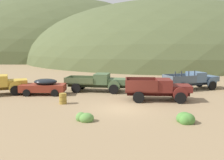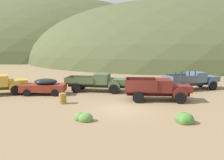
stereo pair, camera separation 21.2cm
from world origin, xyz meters
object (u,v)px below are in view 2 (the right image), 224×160
object	(u,v)px
oil_drum_foreground	(63,98)
truck_faded_yellow	(0,84)
car_rust_red	(42,86)
truck_weathered_green	(102,82)
truck_oxblood	(162,89)
truck_chalk_blue	(195,80)

from	to	relation	value
oil_drum_foreground	truck_faded_yellow	bearing A→B (deg)	142.32
truck_faded_yellow	car_rust_red	world-z (taller)	truck_faded_yellow
oil_drum_foreground	car_rust_red	bearing A→B (deg)	117.63
truck_weathered_green	oil_drum_foreground	world-z (taller)	truck_weathered_green
truck_weathered_green	truck_faded_yellow	bearing A→B (deg)	-161.83
truck_oxblood	oil_drum_foreground	size ratio (longest dim) A/B	6.75
truck_faded_yellow	truck_weathered_green	xyz separation A→B (m)	(9.98, 0.05, 0.01)
truck_oxblood	oil_drum_foreground	distance (m)	8.54
truck_oxblood	truck_chalk_blue	bearing A→B (deg)	53.53
truck_faded_yellow	oil_drum_foreground	size ratio (longest dim) A/B	7.10
truck_faded_yellow	truck_weathered_green	size ratio (longest dim) A/B	0.94
car_rust_red	truck_chalk_blue	bearing A→B (deg)	-169.42
truck_faded_yellow	truck_weathered_green	world-z (taller)	same
truck_faded_yellow	truck_chalk_blue	size ratio (longest dim) A/B	0.98
oil_drum_foreground	truck_oxblood	bearing A→B (deg)	-0.19
truck_oxblood	truck_chalk_blue	distance (m)	7.29
truck_weathered_green	truck_chalk_blue	xyz separation A→B (m)	(10.30, -0.12, 0.00)
truck_chalk_blue	oil_drum_foreground	bearing A→B (deg)	-172.16
car_rust_red	oil_drum_foreground	size ratio (longest dim) A/B	5.37
truck_weathered_green	truck_chalk_blue	distance (m)	10.30
truck_faded_yellow	oil_drum_foreground	distance (m)	7.92
truck_weathered_green	truck_oxblood	world-z (taller)	truck_oxblood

